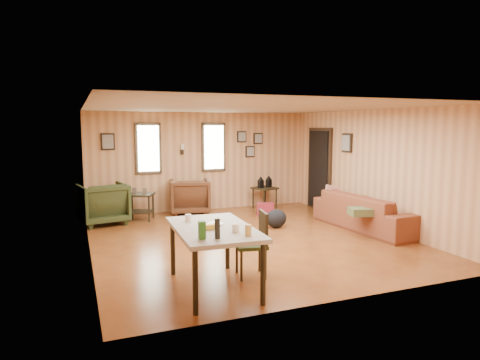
# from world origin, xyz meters

# --- Properties ---
(room) EXTENTS (5.54, 6.04, 2.44)m
(room) POSITION_xyz_m (0.17, 0.27, 1.21)
(room) COLOR brown
(room) RESTS_ON ground
(sofa) EXTENTS (0.88, 2.49, 0.96)m
(sofa) POSITION_xyz_m (2.56, -0.16, 0.48)
(sofa) COLOR brown
(sofa) RESTS_ON ground
(recliner_brown) EXTENTS (1.04, 1.00, 0.92)m
(recliner_brown) POSITION_xyz_m (-0.42, 2.58, 0.46)
(recliner_brown) COLOR #482815
(recliner_brown) RESTS_ON ground
(recliner_green) EXTENTS (1.08, 1.03, 0.96)m
(recliner_green) POSITION_xyz_m (-2.40, 2.26, 0.48)
(recliner_green) COLOR #293116
(recliner_green) RESTS_ON ground
(end_table) EXTENTS (0.72, 0.70, 0.73)m
(end_table) POSITION_xyz_m (-1.61, 2.36, 0.41)
(end_table) COLOR black
(end_table) RESTS_ON ground
(side_table) EXTENTS (0.65, 0.65, 0.83)m
(side_table) POSITION_xyz_m (1.51, 2.56, 0.56)
(side_table) COLOR black
(side_table) RESTS_ON ground
(cooler) EXTENTS (0.47, 0.41, 0.28)m
(cooler) POSITION_xyz_m (1.19, 1.83, 0.14)
(cooler) COLOR maroon
(cooler) RESTS_ON ground
(backpack) EXTENTS (0.47, 0.37, 0.38)m
(backpack) POSITION_xyz_m (0.88, 0.60, 0.19)
(backpack) COLOR black
(backpack) RESTS_ON ground
(sofa_pillows) EXTENTS (0.86, 1.90, 0.39)m
(sofa_pillows) POSITION_xyz_m (2.20, 0.06, 0.51)
(sofa_pillows) COLOR #474E2B
(sofa_pillows) RESTS_ON sofa
(dining_table) EXTENTS (1.01, 1.62, 1.04)m
(dining_table) POSITION_xyz_m (-1.33, -2.09, 0.74)
(dining_table) COLOR gray
(dining_table) RESTS_ON ground
(dining_chair) EXTENTS (0.48, 0.48, 0.91)m
(dining_chair) POSITION_xyz_m (-0.64, -1.85, 0.51)
(dining_chair) COLOR #293116
(dining_chair) RESTS_ON ground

